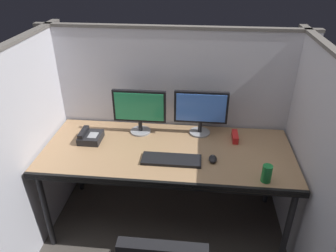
{
  "coord_description": "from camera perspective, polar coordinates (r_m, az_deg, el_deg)",
  "views": [
    {
      "loc": [
        0.21,
        -1.74,
        2.09
      ],
      "look_at": [
        0.0,
        0.35,
        0.92
      ],
      "focal_mm": 34.23,
      "sensor_mm": 36.0,
      "label": 1
    }
  ],
  "objects": [
    {
      "name": "red_stapler",
      "position": [
        2.62,
        11.84,
        -1.88
      ],
      "size": [
        0.04,
        0.15,
        0.06
      ],
      "primitive_type": "cube",
      "color": "red",
      "rests_on": "desk"
    },
    {
      "name": "monitor_left",
      "position": [
        2.59,
        -5.1,
        3.08
      ],
      "size": [
        0.43,
        0.17,
        0.37
      ],
      "color": "gray",
      "rests_on": "desk"
    },
    {
      "name": "soda_can",
      "position": [
        2.21,
        17.18,
        -8.1
      ],
      "size": [
        0.07,
        0.07,
        0.12
      ],
      "primitive_type": "cylinder",
      "color": "#197233",
      "rests_on": "desk"
    },
    {
      "name": "cubicle_partition_right",
      "position": [
        2.46,
        23.45,
        -5.51
      ],
      "size": [
        0.06,
        1.41,
        1.57
      ],
      "color": "silver",
      "rests_on": "ground"
    },
    {
      "name": "cubicle_partition_left",
      "position": [
        2.63,
        -22.52,
        -2.99
      ],
      "size": [
        0.06,
        1.41,
        1.57
      ],
      "color": "silver",
      "rests_on": "ground"
    },
    {
      "name": "desk",
      "position": [
        2.47,
        -0.15,
        -5.35
      ],
      "size": [
        1.9,
        0.8,
        0.74
      ],
      "color": "#997551",
      "rests_on": "ground"
    },
    {
      "name": "desk_phone",
      "position": [
        2.62,
        -13.73,
        -1.89
      ],
      "size": [
        0.17,
        0.19,
        0.09
      ],
      "color": "black",
      "rests_on": "desk"
    },
    {
      "name": "computer_mouse",
      "position": [
        2.35,
        7.99,
        -5.81
      ],
      "size": [
        0.06,
        0.1,
        0.04
      ],
      "color": "black",
      "rests_on": "desk"
    },
    {
      "name": "ground_plane",
      "position": [
        2.73,
        -0.81,
        -20.91
      ],
      "size": [
        8.0,
        8.0,
        0.0
      ],
      "primitive_type": "plane",
      "color": "#423D38"
    },
    {
      "name": "monitor_right",
      "position": [
        2.58,
        5.87,
        2.87
      ],
      "size": [
        0.43,
        0.17,
        0.37
      ],
      "color": "gray",
      "rests_on": "desk"
    },
    {
      "name": "cubicle_partition_rear",
      "position": [
        2.81,
        0.82,
        1.58
      ],
      "size": [
        2.21,
        0.06,
        1.57
      ],
      "color": "silver",
      "rests_on": "ground"
    },
    {
      "name": "keyboard_main",
      "position": [
        2.32,
        0.61,
        -6.03
      ],
      "size": [
        0.43,
        0.15,
        0.02
      ],
      "primitive_type": "cube",
      "color": "black",
      "rests_on": "desk"
    }
  ]
}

